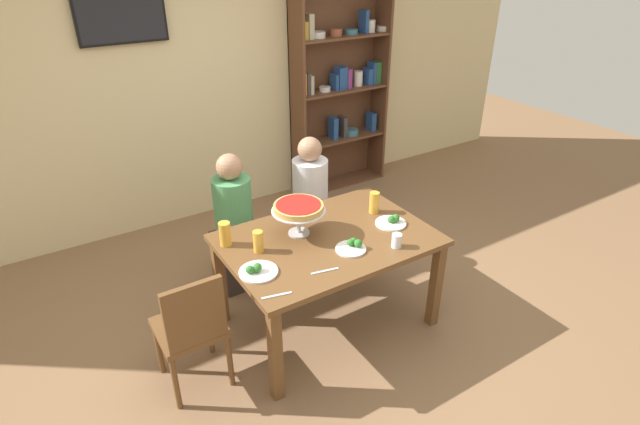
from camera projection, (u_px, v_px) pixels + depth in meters
ground_plane at (327, 320)px, 3.83m from camera, size 12.00×12.00×0.00m
rear_partition at (203, 76)px, 4.79m from camera, size 8.00×0.12×2.80m
dining_table at (328, 249)px, 3.52m from camera, size 1.43×0.99×0.74m
bookshelf at (339, 86)px, 5.45m from camera, size 1.18×0.30×2.21m
television at (121, 17)px, 4.13m from camera, size 0.73×0.05×0.43m
diner_far_right at (310, 210)px, 4.35m from camera, size 0.34×0.34×1.15m
diner_far_left at (235, 231)px, 4.03m from camera, size 0.34×0.34×1.15m
chair_head_west at (192, 327)px, 3.05m from camera, size 0.40×0.40×0.87m
deep_dish_pizza_stand at (298, 209)px, 3.43m from camera, size 0.37×0.37×0.23m
salad_plate_near_diner at (352, 246)px, 3.34m from camera, size 0.20×0.20×0.07m
salad_plate_far_diner at (392, 221)px, 3.63m from camera, size 0.22×0.22×0.07m
salad_plate_spare at (257, 271)px, 3.09m from camera, size 0.24×0.24×0.07m
beer_glass_amber_tall at (374, 202)px, 3.75m from camera, size 0.07×0.07×0.16m
beer_glass_amber_short at (258, 242)px, 3.28m from camera, size 0.07×0.07×0.15m
beer_glass_amber_spare at (225, 234)px, 3.35m from camera, size 0.08×0.08×0.17m
water_glass_clear_near at (397, 241)px, 3.34m from camera, size 0.07×0.07×0.10m
cutlery_fork_near at (325, 271)px, 3.12m from camera, size 0.18×0.05×0.00m
cutlery_knife_near at (277, 295)px, 2.90m from camera, size 0.18×0.06×0.00m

